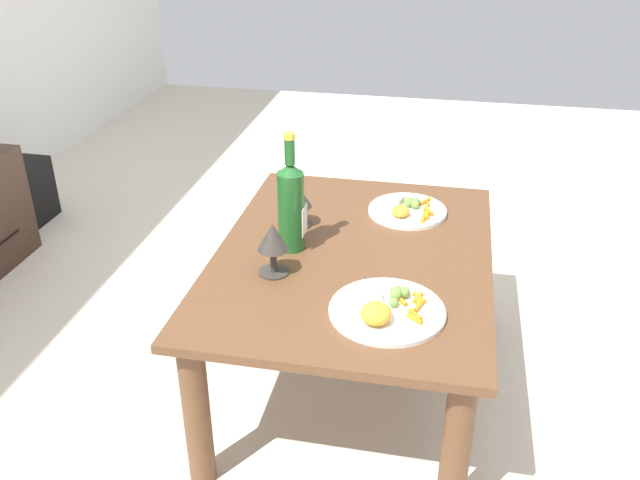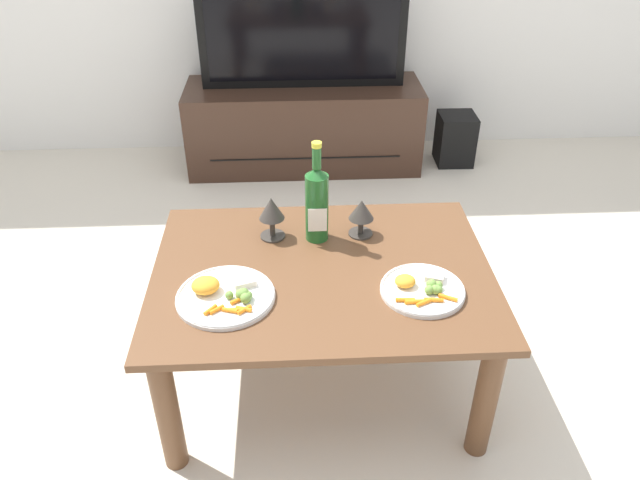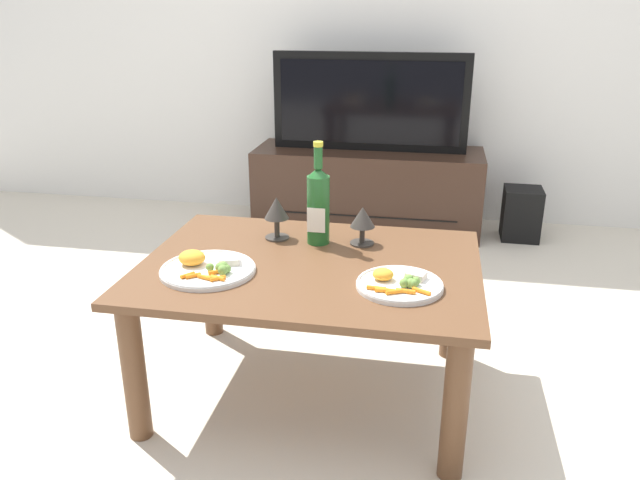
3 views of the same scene
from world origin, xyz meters
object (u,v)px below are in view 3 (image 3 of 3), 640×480
object	(u,v)px
tv_stand	(367,189)
dinner_plate_left	(207,268)
dining_table	(310,287)
floor_speaker	(521,214)
goblet_left	(277,211)
goblet_right	(363,219)
dinner_plate_right	(399,284)
wine_bottle	(318,203)
tv_screen	(370,102)

from	to	relation	value
tv_stand	dinner_plate_left	bearing A→B (deg)	-98.86
dining_table	floor_speaker	world-z (taller)	dining_table
floor_speaker	goblet_left	xyz separation A→B (m)	(-1.01, -1.46, 0.43)
goblet_right	dinner_plate_right	world-z (taller)	goblet_right
wine_bottle	dinner_plate_right	xyz separation A→B (m)	(0.30, -0.31, -0.13)
floor_speaker	goblet_left	bearing A→B (deg)	-123.85
goblet_right	dinner_plate_right	distance (m)	0.36
wine_bottle	dinner_plate_right	world-z (taller)	wine_bottle
dinner_plate_left	goblet_right	bearing A→B (deg)	36.69
tv_screen	floor_speaker	xyz separation A→B (m)	(0.86, -0.02, -0.58)
dining_table	dinner_plate_left	xyz separation A→B (m)	(-0.29, -0.13, 0.10)
floor_speaker	dinner_plate_right	bearing A→B (deg)	-106.87
dining_table	goblet_right	bearing A→B (deg)	54.20
dining_table	wine_bottle	world-z (taller)	wine_bottle
wine_bottle	goblet_right	world-z (taller)	wine_bottle
dinner_plate_left	goblet_left	bearing A→B (deg)	67.19
tv_screen	goblet_right	xyz separation A→B (m)	(0.15, -1.49, -0.17)
goblet_right	dinner_plate_left	bearing A→B (deg)	-143.31
tv_stand	wine_bottle	world-z (taller)	wine_bottle
wine_bottle	goblet_left	xyz separation A→B (m)	(-0.15, 0.01, -0.04)
wine_bottle	dinner_plate_left	bearing A→B (deg)	-132.71
floor_speaker	tv_stand	bearing A→B (deg)	179.17
tv_stand	goblet_right	size ratio (longest dim) A/B	9.82
goblet_right	dinner_plate_left	distance (m)	0.54
dining_table	floor_speaker	size ratio (longest dim) A/B	3.66
wine_bottle	dinner_plate_left	xyz separation A→B (m)	(-0.28, -0.31, -0.13)
floor_speaker	goblet_right	distance (m)	1.68
tv_screen	wine_bottle	bearing A→B (deg)	-89.98
dining_table	goblet_left	bearing A→B (deg)	128.78
tv_stand	goblet_left	bearing A→B (deg)	-95.64
dining_table	tv_screen	world-z (taller)	tv_screen
floor_speaker	dinner_plate_left	size ratio (longest dim) A/B	1.00
dining_table	floor_speaker	xyz separation A→B (m)	(0.86, 1.66, -0.24)
goblet_left	dinner_plate_right	xyz separation A→B (m)	(0.44, -0.32, -0.09)
dining_table	dinner_plate_left	bearing A→B (deg)	-156.41
tv_screen	dinner_plate_left	size ratio (longest dim) A/B	3.74
goblet_left	goblet_right	bearing A→B (deg)	-0.00
dining_table	floor_speaker	bearing A→B (deg)	62.72
goblet_right	dinner_plate_left	xyz separation A→B (m)	(-0.43, -0.32, -0.07)
tv_screen	floor_speaker	world-z (taller)	tv_screen
goblet_right	dinner_plate_right	size ratio (longest dim) A/B	0.52
dining_table	tv_stand	xyz separation A→B (m)	(-0.01, 1.68, -0.16)
dinner_plate_right	tv_screen	bearing A→B (deg)	99.29
dining_table	goblet_right	xyz separation A→B (m)	(0.14, 0.19, 0.17)
dining_table	dinner_plate_right	distance (m)	0.33
dinner_plate_right	dinner_plate_left	bearing A→B (deg)	179.83
goblet_right	dinner_plate_left	size ratio (longest dim) A/B	0.45
dining_table	goblet_left	world-z (taller)	goblet_left
tv_screen	dinner_plate_right	xyz separation A→B (m)	(0.30, -1.81, -0.24)
dining_table	dinner_plate_left	distance (m)	0.33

